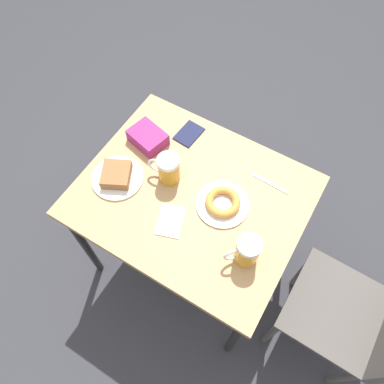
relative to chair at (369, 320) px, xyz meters
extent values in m
plane|color=#333338|center=(-0.03, -0.82, -0.53)|extent=(8.00, 8.00, 0.00)
cube|color=tan|center=(-0.03, -0.82, 0.18)|extent=(0.73, 0.89, 0.03)
cylinder|color=black|center=(-0.35, -1.23, -0.18)|extent=(0.04, 0.04, 0.70)
cylinder|color=black|center=(0.30, -1.23, -0.18)|extent=(0.04, 0.04, 0.70)
cylinder|color=black|center=(-0.35, -0.42, -0.18)|extent=(0.04, 0.04, 0.70)
cylinder|color=black|center=(0.30, -0.42, -0.18)|extent=(0.04, 0.04, 0.70)
cube|color=#514C47|center=(0.00, -0.10, -0.09)|extent=(0.41, 0.41, 0.02)
cylinder|color=#514C47|center=(-0.18, -0.27, -0.31)|extent=(0.03, 0.03, 0.44)
cylinder|color=#514C47|center=(0.17, -0.28, -0.31)|extent=(0.03, 0.03, 0.44)
cylinder|color=#514C47|center=(-0.17, 0.08, -0.31)|extent=(0.03, 0.03, 0.44)
cylinder|color=#514C47|center=(0.18, 0.07, -0.31)|extent=(0.03, 0.03, 0.44)
cylinder|color=white|center=(0.07, -1.12, 0.20)|extent=(0.21, 0.21, 0.01)
cube|color=brown|center=(0.07, -1.12, 0.23)|extent=(0.16, 0.15, 0.04)
cylinder|color=white|center=(-0.05, -0.70, 0.20)|extent=(0.21, 0.21, 0.01)
torus|color=#D18938|center=(-0.05, -0.70, 0.22)|extent=(0.14, 0.14, 0.03)
cylinder|color=#C68C23|center=(-0.05, -0.94, 0.25)|extent=(0.09, 0.09, 0.11)
cylinder|color=white|center=(-0.05, -0.94, 0.32)|extent=(0.09, 0.09, 0.02)
torus|color=silver|center=(-0.04, -0.99, 0.26)|extent=(0.03, 0.08, 0.08)
cylinder|color=#C68C23|center=(0.10, -0.52, 0.25)|extent=(0.09, 0.09, 0.11)
cylinder|color=white|center=(0.10, -0.52, 0.32)|extent=(0.09, 0.09, 0.02)
torus|color=silver|center=(0.13, -0.55, 0.26)|extent=(0.07, 0.06, 0.08)
cube|color=white|center=(0.12, -0.83, 0.20)|extent=(0.16, 0.13, 0.00)
cube|color=silver|center=(-0.23, -0.58, 0.20)|extent=(0.02, 0.17, 0.00)
cube|color=#141938|center=(-0.28, -0.99, 0.20)|extent=(0.13, 0.10, 0.01)
cube|color=#8C2366|center=(-0.15, -1.12, 0.23)|extent=(0.15, 0.17, 0.06)
camera|label=1|loc=(0.59, -0.45, 1.51)|focal=35.00mm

